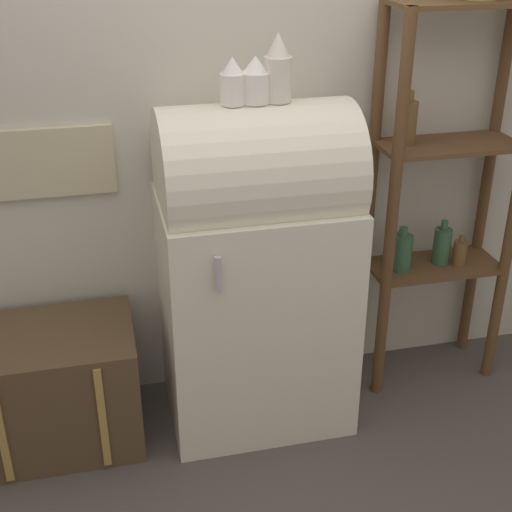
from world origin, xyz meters
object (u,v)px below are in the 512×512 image
suitcase_trunk (54,387)px  vase_left (233,82)px  refrigerator (256,268)px  vase_right (278,70)px  vase_center (256,81)px

suitcase_trunk → vase_left: vase_left is taller
refrigerator → vase_left: size_ratio=8.12×
refrigerator → suitcase_trunk: size_ratio=2.04×
refrigerator → suitcase_trunk: bearing=-180.0°
vase_left → vase_right: vase_right is taller
suitcase_trunk → vase_right: vase_right is taller
vase_left → vase_center: (0.09, 0.01, -0.00)m
refrigerator → vase_center: vase_center is taller
vase_right → suitcase_trunk: bearing=-179.4°
vase_center → vase_right: vase_right is taller
suitcase_trunk → vase_left: (0.78, 0.00, 1.22)m
vase_left → vase_right: bearing=2.6°
vase_left → vase_right: (0.17, 0.01, 0.04)m
suitcase_trunk → vase_center: 1.50m
vase_right → vase_left: bearing=-177.4°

